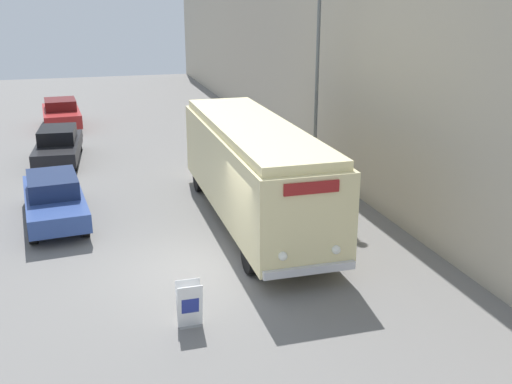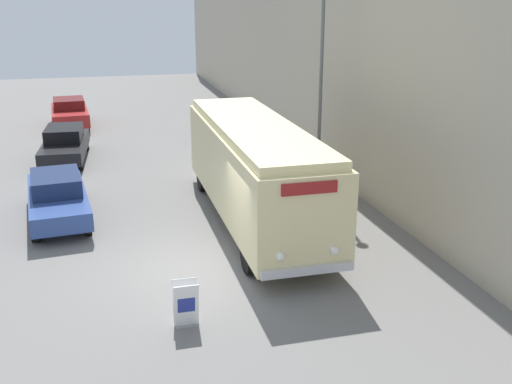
% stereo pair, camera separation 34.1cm
% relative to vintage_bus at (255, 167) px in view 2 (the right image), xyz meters
% --- Properties ---
extents(ground_plane, '(80.00, 80.00, 0.00)m').
position_rel_vintage_bus_xyz_m(ground_plane, '(-2.31, -2.94, -1.76)').
color(ground_plane, slate).
extents(building_wall_right, '(0.30, 60.00, 8.44)m').
position_rel_vintage_bus_xyz_m(building_wall_right, '(4.33, 7.06, 2.46)').
color(building_wall_right, '#B2A893').
rests_on(building_wall_right, ground_plane).
extents(vintage_bus, '(2.41, 9.90, 3.11)m').
position_rel_vintage_bus_xyz_m(vintage_bus, '(0.00, 0.00, 0.00)').
color(vintage_bus, black).
rests_on(vintage_bus, ground_plane).
extents(sign_board, '(0.53, 0.38, 1.02)m').
position_rel_vintage_bus_xyz_m(sign_board, '(-2.98, -5.62, -1.27)').
color(sign_board, gray).
rests_on(sign_board, ground_plane).
extents(streetlamp, '(0.36, 0.36, 7.65)m').
position_rel_vintage_bus_xyz_m(streetlamp, '(3.05, 2.64, 3.08)').
color(streetlamp, '#595E60').
rests_on(streetlamp, ground_plane).
extents(parked_car_near, '(2.16, 4.85, 1.45)m').
position_rel_vintage_bus_xyz_m(parked_car_near, '(-5.93, 1.79, -1.02)').
color(parked_car_near, black).
rests_on(parked_car_near, ground_plane).
extents(parked_car_mid, '(1.99, 4.78, 1.44)m').
position_rel_vintage_bus_xyz_m(parked_car_mid, '(-6.00, 9.09, -1.04)').
color(parked_car_mid, black).
rests_on(parked_car_mid, ground_plane).
extents(parked_car_far, '(2.12, 4.55, 1.50)m').
position_rel_vintage_bus_xyz_m(parked_car_far, '(-6.02, 16.19, -1.00)').
color(parked_car_far, black).
rests_on(parked_car_far, ground_plane).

